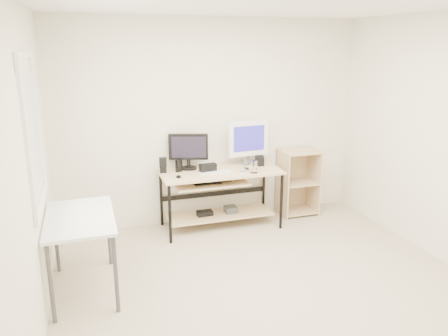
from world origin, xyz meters
TOP-DOWN VIEW (x-y plane):
  - room at (-0.14, 0.04)m, footprint 4.01×4.01m
  - desk at (-0.03, 1.66)m, footprint 1.50×0.65m
  - side_table at (-1.68, 0.60)m, footprint 0.60×1.00m
  - shelf_unit at (1.15, 1.82)m, footprint 0.50×0.40m
  - black_monitor at (-0.36, 1.86)m, footprint 0.48×0.20m
  - white_imac at (0.42, 1.81)m, footprint 0.55×0.17m
  - keyboard at (-0.09, 1.59)m, footprint 0.43×0.14m
  - mouse at (0.26, 1.55)m, footprint 0.09×0.12m
  - center_speaker at (-0.17, 1.65)m, footprint 0.22×0.12m
  - speaker_left at (-0.70, 1.80)m, footprint 0.10×0.10m
  - speaker_right at (0.56, 1.74)m, footprint 0.13×0.13m
  - audio_controller at (-0.51, 1.77)m, footprint 0.09×0.07m
  - volume_puck at (-0.57, 1.51)m, footprint 0.07×0.07m
  - smartphone at (0.33, 1.63)m, footprint 0.07×0.10m
  - coaster at (0.36, 1.43)m, footprint 0.10×0.10m
  - drinking_glass at (0.36, 1.43)m, footprint 0.08×0.08m

SIDE VIEW (x-z plane):
  - shelf_unit at x=1.15m, z-range 0.00..0.90m
  - desk at x=-0.03m, z-range 0.16..0.91m
  - side_table at x=-1.68m, z-range 0.30..1.05m
  - coaster at x=0.36m, z-range 0.75..0.76m
  - smartphone at x=0.33m, z-range 0.75..0.76m
  - keyboard at x=-0.09m, z-range 0.75..0.76m
  - volume_puck at x=-0.57m, z-range 0.75..0.77m
  - mouse at x=0.26m, z-range 0.75..0.79m
  - center_speaker at x=-0.17m, z-range 0.75..0.85m
  - speaker_right at x=0.56m, z-range 0.75..0.88m
  - audio_controller at x=-0.51m, z-range 0.75..0.90m
  - drinking_glass at x=0.36m, z-range 0.76..0.91m
  - speaker_left at x=-0.70m, z-range 0.75..0.94m
  - black_monitor at x=-0.36m, z-range 0.78..1.23m
  - white_imac at x=0.42m, z-range 0.80..1.38m
  - room at x=-0.14m, z-range 0.01..2.63m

